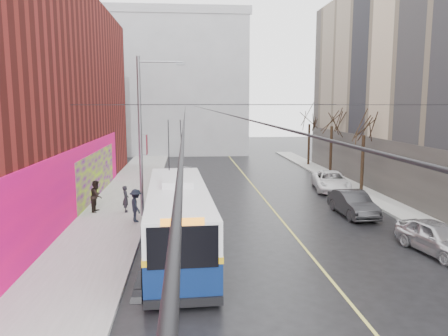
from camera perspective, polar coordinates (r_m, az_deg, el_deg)
The scene contains 20 objects.
ground at distance 16.26m, azimuth 9.18°, elevation -15.08°, with size 140.00×140.00×0.00m, color black.
sidewalk_left at distance 27.53m, azimuth -13.73°, elevation -5.24°, with size 4.00×60.00×0.15m, color gray.
sidewalk_right at distance 30.05m, azimuth 20.37°, elevation -4.38°, with size 2.00×60.00×0.15m, color gray.
lane_line at distance 29.64m, azimuth 5.40°, elevation -4.20°, with size 0.12×50.00×0.01m, color #BFB74C.
building_far at distance 59.53m, azimuth -7.26°, elevation 10.80°, with size 20.50×12.10×18.00m.
streetlight_pole at distance 24.61m, azimuth -10.52°, elevation 4.52°, with size 2.65×0.60×9.00m.
catenary_wires at distance 29.24m, azimuth -2.59°, elevation 7.99°, with size 18.00×60.00×0.22m.
tree_near at distance 33.05m, azimuth 17.84°, elevation 5.44°, with size 3.20×3.20×6.40m.
tree_mid at distance 39.58m, azimuth 13.93°, elevation 6.42°, with size 3.20×3.20×6.68m.
tree_far at distance 46.26m, azimuth 11.12°, elevation 6.62°, with size 3.20×3.20×6.57m.
puddle at distance 16.31m, azimuth -6.64°, elevation -14.95°, with size 2.78×2.83×0.01m, color black.
pigeons_flying at distance 24.97m, azimuth -0.64°, elevation 10.05°, with size 3.01×5.13×1.85m.
trolleybus at distance 19.25m, azimuth -6.02°, elevation -6.40°, with size 3.14×11.86×5.57m.
parked_car_a at distance 21.21m, azimuth 26.07°, elevation -8.17°, with size 1.68×4.18×1.42m, color #B6B6BB.
parked_car_b at distance 26.44m, azimuth 16.48°, elevation -4.47°, with size 1.52×4.36×1.44m, color #29292C.
parked_car_c at distance 33.67m, azimuth 13.76°, elevation -1.65°, with size 2.37×5.15×1.43m, color white.
following_car at distance 35.41m, azimuth -5.23°, elevation -0.94°, with size 1.71×4.26×1.45m, color silver.
pedestrian_a at distance 26.25m, azimuth -12.71°, elevation -3.96°, with size 0.57×0.37×1.56m, color black.
pedestrian_b at distance 26.76m, azimuth -16.32°, elevation -3.53°, with size 0.90×0.70×1.85m, color black.
pedestrian_c at distance 23.96m, azimuth -11.43°, elevation -4.82°, with size 1.15×0.66×1.78m, color black.
Camera 1 is at (-3.78, -14.44, 6.45)m, focal length 35.00 mm.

